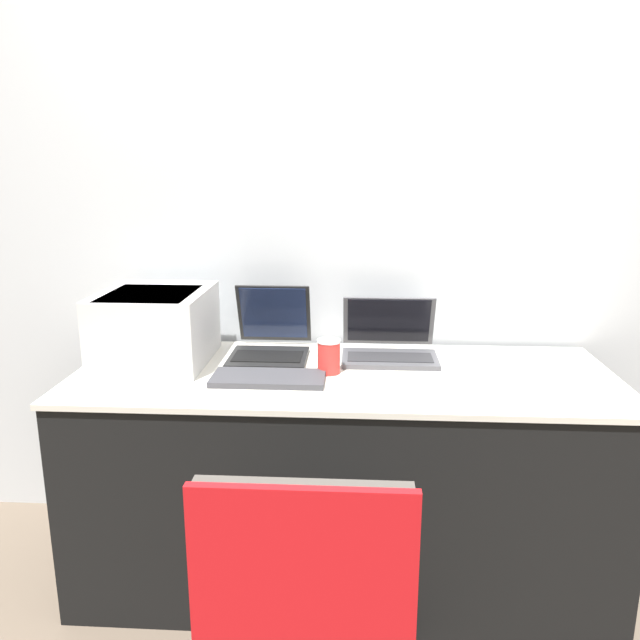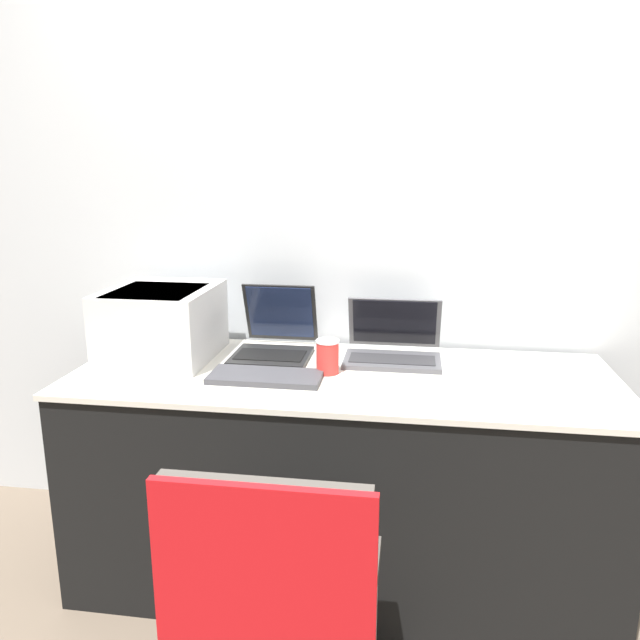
{
  "view_description": "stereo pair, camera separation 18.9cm",
  "coord_description": "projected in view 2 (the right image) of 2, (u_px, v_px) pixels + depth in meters",
  "views": [
    {
      "loc": [
        0.04,
        -1.73,
        1.51
      ],
      "look_at": [
        -0.09,
        0.39,
        0.98
      ],
      "focal_mm": 35.0,
      "sensor_mm": 36.0,
      "label": 1
    },
    {
      "loc": [
        0.23,
        -1.71,
        1.51
      ],
      "look_at": [
        -0.09,
        0.39,
        0.98
      ],
      "focal_mm": 35.0,
      "sensor_mm": 36.0,
      "label": 2
    }
  ],
  "objects": [
    {
      "name": "printer",
      "position": [
        162.0,
        320.0,
        2.33
      ],
      "size": [
        0.38,
        0.44,
        0.27
      ],
      "color": "silver",
      "rests_on": "table"
    },
    {
      "name": "laptop_right",
      "position": [
        393.0,
        346.0,
        2.34
      ],
      "size": [
        0.35,
        0.3,
        0.22
      ],
      "color": "#4C4C51",
      "rests_on": "table"
    },
    {
      "name": "table",
      "position": [
        342.0,
        476.0,
        2.29
      ],
      "size": [
        1.9,
        0.73,
        0.8
      ],
      "color": "black",
      "rests_on": "ground_plane"
    },
    {
      "name": "wall_back",
      "position": [
        356.0,
        219.0,
        2.47
      ],
      "size": [
        8.0,
        0.05,
        2.6
      ],
      "color": "silver",
      "rests_on": "ground_plane"
    },
    {
      "name": "ground_plane",
      "position": [
        328.0,
        639.0,
        2.04
      ],
      "size": [
        14.0,
        14.0,
        0.0
      ],
      "primitive_type": "plane",
      "color": "#6B5B4C"
    },
    {
      "name": "coffee_cup",
      "position": [
        328.0,
        357.0,
        2.17
      ],
      "size": [
        0.08,
        0.08,
        0.12
      ],
      "color": "red",
      "rests_on": "table"
    },
    {
      "name": "external_keyboard",
      "position": [
        266.0,
        377.0,
        2.12
      ],
      "size": [
        0.38,
        0.17,
        0.02
      ],
      "color": "#3D3D42",
      "rests_on": "table"
    },
    {
      "name": "laptop_left",
      "position": [
        275.0,
        340.0,
        2.4
      ],
      "size": [
        0.29,
        0.36,
        0.26
      ],
      "color": "black",
      "rests_on": "table"
    },
    {
      "name": "chair",
      "position": [
        275.0,
        581.0,
        1.48
      ],
      "size": [
        0.49,
        0.47,
        0.86
      ],
      "color": "#4C4742",
      "rests_on": "ground_plane"
    }
  ]
}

